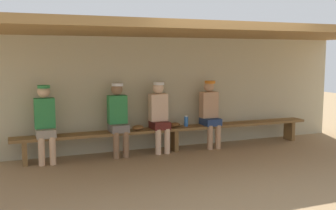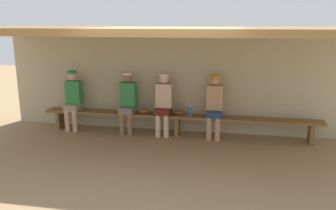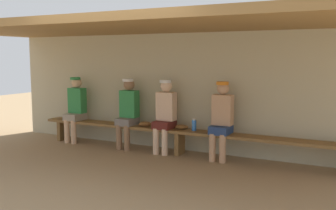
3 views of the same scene
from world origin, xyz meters
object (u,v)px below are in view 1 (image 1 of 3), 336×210
Objects in this scene: player_in_red at (210,111)px; baseball_glove_worn at (138,127)px; player_in_blue at (118,116)px; water_bottle_orange at (186,121)px; bench at (174,131)px; player_in_white at (159,114)px; player_middle at (45,120)px; baseball_glove_dark_brown at (175,125)px.

player_in_red is 1.53m from baseball_glove_worn.
player_in_red is 1.00× the size of player_in_blue.
water_bottle_orange is at bearing 155.44° from baseball_glove_worn.
player_in_blue is 0.45m from baseball_glove_worn.
bench is 0.32m from water_bottle_orange.
player_in_white is at bearing -177.98° from water_bottle_orange.
player_middle is 3.18m from player_in_red.
player_in_red is (0.78, 0.00, 0.36)m from bench.
player_in_red is at bearing 0.00° from player_in_blue.
baseball_glove_dark_brown is (-0.24, 0.00, -0.06)m from water_bottle_orange.
player_in_red is at bearing 0.00° from player_in_white.
baseball_glove_worn is at bearing 179.82° from player_in_red.
bench is 1.17m from player_in_blue.
bench is 4.46× the size of player_in_blue.
water_bottle_orange is (1.38, 0.02, -0.19)m from player_in_blue.
bench is 0.74m from baseball_glove_worn.
bench is 0.12m from baseball_glove_dark_brown.
bench is 0.47m from player_in_white.
baseball_glove_worn is (1.66, 0.00, -0.24)m from player_middle.
player_middle is at bearing -179.57° from water_bottle_orange.
player_in_white is 0.60m from water_bottle_orange.
player_middle and player_in_blue have the same top height.
water_bottle_orange is (0.27, 0.02, 0.17)m from bench.
water_bottle_orange is at bearing -22.99° from baseball_glove_dark_brown.
player_in_white is at bearing 0.00° from player_middle.
player_in_white reaches higher than bench.
water_bottle_orange is at bearing 177.76° from player_in_red.
baseball_glove_worn is at bearing 0.16° from player_middle.
water_bottle_orange reaches higher than baseball_glove_worn.
baseball_glove_dark_brown is (0.03, 0.03, 0.12)m from bench.
baseball_glove_dark_brown is (1.13, 0.02, -0.24)m from player_in_blue.
baseball_glove_dark_brown is at bearing 45.94° from bench.
player_in_blue is 1.16m from baseball_glove_dark_brown.
player_in_red and player_in_white have the same top height.
player_in_white reaches higher than baseball_glove_dark_brown.
bench is 4.46× the size of player_middle.
bench is at bearing 153.90° from baseball_glove_worn.
player_middle is 2.09m from player_in_white.
player_in_red reaches higher than bench.
water_bottle_orange is at bearing 0.84° from player_in_blue.
player_in_blue is at bearing 158.79° from baseball_glove_dark_brown.
bench is at bearing -174.97° from water_bottle_orange.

